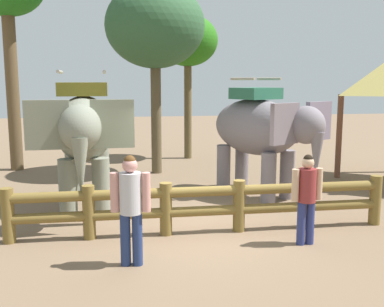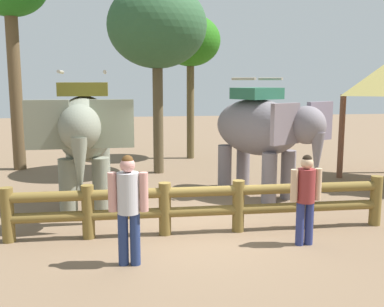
# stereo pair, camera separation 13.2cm
# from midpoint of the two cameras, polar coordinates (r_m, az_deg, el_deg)

# --- Properties ---
(ground_plane) EXTENTS (60.00, 60.00, 0.00)m
(ground_plane) POSITION_cam_midpoint_polar(r_m,az_deg,el_deg) (9.46, 0.73, -9.49)
(ground_plane) COLOR brown
(log_fence) EXTENTS (7.64, 0.31, 1.05)m
(log_fence) POSITION_cam_midpoint_polar(r_m,az_deg,el_deg) (9.09, 0.96, -6.29)
(log_fence) COLOR brown
(log_fence) RESTS_ON ground
(elephant_near_left) EXTENTS (2.16, 3.78, 3.26)m
(elephant_near_left) POSITION_cam_midpoint_polar(r_m,az_deg,el_deg) (10.89, -13.71, 2.59)
(elephant_near_left) COLOR gray
(elephant_near_left) RESTS_ON ground
(elephant_center) EXTENTS (2.88, 3.63, 3.10)m
(elephant_center) POSITION_cam_midpoint_polar(r_m,az_deg,el_deg) (11.98, 8.38, 2.91)
(elephant_center) COLOR slate
(elephant_center) RESTS_ON ground
(tourist_woman_in_black) EXTENTS (0.65, 0.40, 1.84)m
(tourist_woman_in_black) POSITION_cam_midpoint_polar(r_m,az_deg,el_deg) (7.49, -8.19, -6.08)
(tourist_woman_in_black) COLOR navy
(tourist_woman_in_black) RESTS_ON ground
(tourist_man_in_blue) EXTENTS (0.60, 0.35, 1.69)m
(tourist_man_in_blue) POSITION_cam_midpoint_polar(r_m,az_deg,el_deg) (8.63, 13.75, -4.82)
(tourist_man_in_blue) COLOR navy
(tourist_man_in_blue) RESTS_ON ground
(tree_back_center) EXTENTS (3.15, 3.15, 6.07)m
(tree_back_center) POSITION_cam_midpoint_polar(r_m,az_deg,el_deg) (14.96, -4.91, 15.50)
(tree_back_center) COLOR brown
(tree_back_center) RESTS_ON ground
(tree_far_right) EXTENTS (2.28, 2.28, 5.49)m
(tree_far_right) POSITION_cam_midpoint_polar(r_m,az_deg,el_deg) (17.75, -0.75, 13.71)
(tree_far_right) COLOR brown
(tree_far_right) RESTS_ON ground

